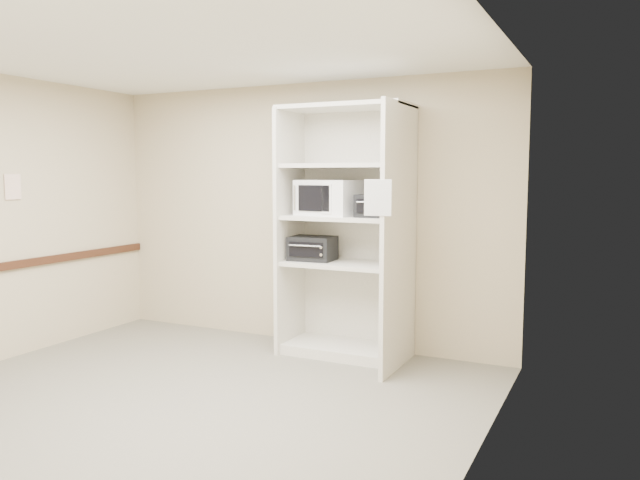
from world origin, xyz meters
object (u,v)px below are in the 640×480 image
at_px(shelving_unit, 350,241).
at_px(toaster_oven_upper, 377,206).
at_px(microwave, 330,198).
at_px(toaster_oven_lower, 313,248).

height_order(shelving_unit, toaster_oven_upper, shelving_unit).
xyz_separation_m(microwave, toaster_oven_lower, (-0.17, -0.04, -0.50)).
distance_m(toaster_oven_upper, toaster_oven_lower, 0.82).
height_order(shelving_unit, microwave, shelving_unit).
bearing_deg(shelving_unit, toaster_oven_lower, -177.36).
height_order(shelving_unit, toaster_oven_lower, shelving_unit).
distance_m(microwave, toaster_oven_lower, 0.53).
height_order(toaster_oven_upper, toaster_oven_lower, toaster_oven_upper).
xyz_separation_m(microwave, toaster_oven_upper, (0.53, -0.08, -0.07)).
relative_size(shelving_unit, toaster_oven_upper, 6.56).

